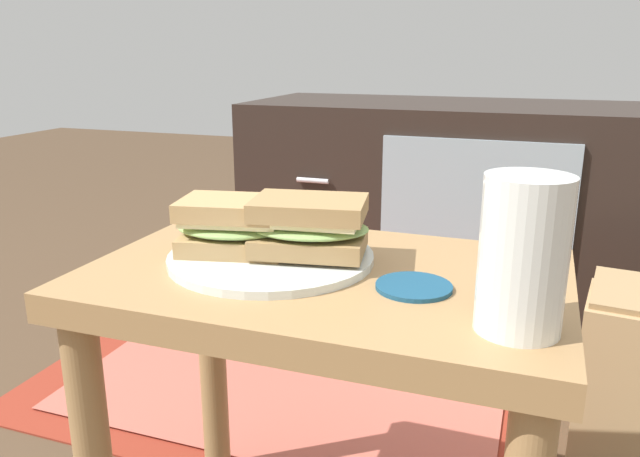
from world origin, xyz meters
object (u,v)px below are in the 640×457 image
(sandwich_back, at_px, (309,226))
(plate, at_px, (271,257))
(beer_glass, at_px, (523,258))
(coaster, at_px, (414,287))
(sandwich_front, at_px, (232,226))
(tv_cabinet, at_px, (436,214))

(sandwich_back, bearing_deg, plate, -169.20)
(plate, bearing_deg, beer_glass, -18.99)
(beer_glass, distance_m, coaster, 0.15)
(plate, relative_size, coaster, 3.01)
(plate, xyz_separation_m, sandwich_front, (-0.05, -0.01, 0.04))
(beer_glass, relative_size, coaster, 1.75)
(tv_cabinet, height_order, beer_glass, beer_glass)
(tv_cabinet, bearing_deg, plate, -93.37)
(tv_cabinet, height_order, coaster, tv_cabinet)
(sandwich_back, bearing_deg, sandwich_front, -169.20)
(sandwich_back, relative_size, beer_glass, 1.08)
(sandwich_front, bearing_deg, tv_cabinet, 83.84)
(sandwich_front, distance_m, sandwich_back, 0.10)
(plate, distance_m, beer_glass, 0.32)
(tv_cabinet, bearing_deg, sandwich_front, -96.16)
(plate, distance_m, coaster, 0.19)
(beer_glass, bearing_deg, tv_cabinet, 102.94)
(tv_cabinet, distance_m, sandwich_back, 0.96)
(sandwich_front, relative_size, coaster, 1.85)
(tv_cabinet, bearing_deg, sandwich_back, -90.52)
(plate, relative_size, sandwich_front, 1.63)
(coaster, bearing_deg, plate, 170.03)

